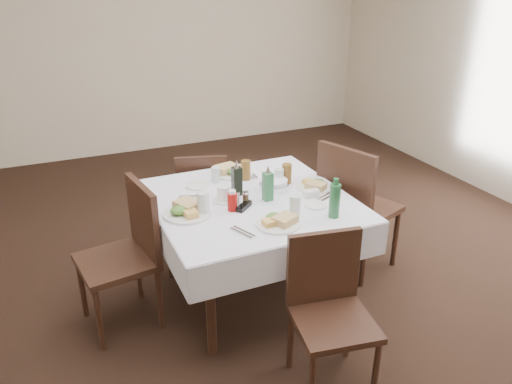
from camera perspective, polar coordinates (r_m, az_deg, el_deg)
ground_plane at (r=3.66m, az=-0.46°, el=-11.89°), size 7.00×7.00×0.00m
room_shell at (r=2.99m, az=-0.57°, el=15.63°), size 6.04×7.04×2.80m
dining_table at (r=3.34m, az=-0.56°, el=-2.08°), size 1.29×1.29×0.76m
chair_north at (r=4.06m, az=-6.13°, el=-0.29°), size 0.50×0.50×0.85m
chair_south at (r=2.81m, az=8.29°, el=-12.28°), size 0.48×0.48×0.88m
chair_east at (r=3.75m, az=11.02°, el=-1.04°), size 0.62×0.62×1.03m
chair_west at (r=3.28m, az=-14.30°, el=-6.07°), size 0.51×0.51×0.95m
meal_north at (r=3.70m, az=-2.74°, el=2.42°), size 0.30×0.30×0.06m
meal_south at (r=2.97m, az=2.59°, el=-3.36°), size 0.26×0.26×0.06m
meal_east at (r=3.48m, az=6.73°, el=0.77°), size 0.25×0.25×0.05m
meal_west at (r=3.12m, az=-7.98°, el=-2.10°), size 0.30×0.30×0.07m
side_plate_a at (r=3.52m, az=-6.69°, el=0.76°), size 0.17×0.17×0.01m
side_plate_b at (r=3.23m, az=6.86°, el=-1.51°), size 0.14×0.14×0.01m
water_n at (r=3.56m, az=-4.61°, el=2.00°), size 0.06×0.06×0.11m
water_s at (r=3.07m, az=4.46°, el=-1.52°), size 0.07×0.07×0.13m
water_e at (r=3.50m, az=2.65°, el=1.71°), size 0.06×0.06×0.12m
water_w at (r=3.09m, az=-6.09°, el=-1.26°), size 0.08×0.08×0.14m
iced_tea_a at (r=3.58m, az=-1.18°, el=2.53°), size 0.07×0.07×0.14m
iced_tea_b at (r=3.53m, az=3.53°, el=2.12°), size 0.07×0.07×0.14m
bread_basket at (r=3.45m, az=2.09°, el=0.88°), size 0.20×0.20×0.07m
oil_cruet_dark at (r=3.33m, az=-2.21°, el=1.40°), size 0.06×0.06×0.25m
oil_cruet_green at (r=3.25m, az=1.35°, el=0.78°), size 0.06×0.06×0.24m
ketchup_bottle at (r=3.13m, az=-2.73°, el=-1.04°), size 0.06×0.06×0.14m
salt_shaker at (r=3.22m, az=-2.22°, el=-0.67°), size 0.04×0.04×0.08m
pepper_shaker at (r=3.21m, az=-1.20°, el=-0.68°), size 0.04×0.04×0.09m
coffee_mug at (r=3.26m, az=-3.66°, el=-0.22°), size 0.15×0.15×0.11m
sunglasses at (r=3.17m, az=-1.39°, el=-1.63°), size 0.14×0.13×0.03m
green_bottle at (r=3.06m, az=8.98°, el=-0.92°), size 0.07×0.07×0.25m
sugar_caddy at (r=3.34m, az=6.33°, el=-0.15°), size 0.10×0.06×0.05m
cutlery_n at (r=3.69m, az=-0.61°, el=2.05°), size 0.04×0.18×0.01m
cutlery_s at (r=2.89m, az=-1.55°, el=-4.63°), size 0.11×0.18×0.01m
cutlery_e at (r=3.35m, az=7.96°, el=-0.60°), size 0.21×0.13×0.01m
cutlery_w at (r=3.35m, az=-7.52°, el=-0.54°), size 0.16×0.08×0.01m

